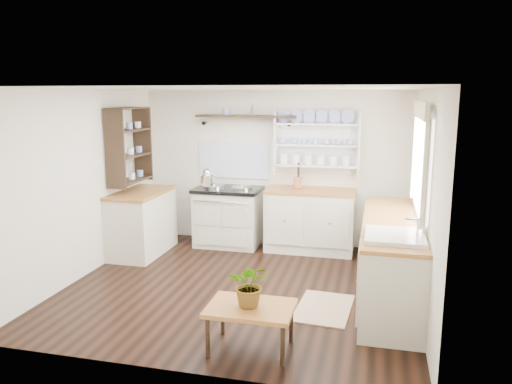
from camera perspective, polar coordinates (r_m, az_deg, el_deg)
floor at (r=6.01m, az=-1.77°, el=-10.74°), size 4.00×3.80×0.01m
wall_back at (r=7.51m, az=2.07°, el=2.78°), size 4.00×0.02×2.30m
wall_right at (r=5.50m, az=18.65°, el=-0.87°), size 0.02×3.80×2.30m
wall_left at (r=6.51m, az=-19.06°, el=0.88°), size 0.02×3.80×2.30m
ceiling at (r=5.58m, az=-1.91°, el=11.75°), size 4.00×3.80×0.01m
window at (r=5.58m, az=18.27°, el=3.63°), size 0.08×1.55×1.22m
aga_cooker at (r=7.48m, az=-3.20°, el=-2.77°), size 0.98×0.68×0.90m
back_cabinets at (r=7.25m, az=6.20°, el=-3.14°), size 1.27×0.63×0.90m
right_cabinets at (r=5.76m, az=15.15°, el=-7.27°), size 0.62×2.43×0.90m
belfast_sink at (r=4.94m, az=15.52°, el=-6.22°), size 0.55×0.60×0.45m
left_cabinets at (r=7.27m, az=-12.89°, el=-3.33°), size 0.62×1.13×0.90m
plate_rack at (r=7.32m, az=7.05°, el=5.69°), size 1.20×0.22×0.90m
high_shelf at (r=7.41m, az=-1.15°, el=8.57°), size 1.50×0.29×0.16m
left_shelving at (r=7.14m, az=-14.28°, el=5.25°), size 0.28×0.80×1.05m
kettle at (r=7.33m, az=-5.62°, el=1.73°), size 0.19×0.19×0.24m
utensil_crock at (r=7.25m, az=4.78°, el=1.12°), size 0.13×0.13×0.15m
center_table at (r=4.51m, az=-0.62°, el=-13.44°), size 0.76×0.54×0.41m
potted_plant at (r=4.41m, az=-0.63°, el=-10.54°), size 0.39×0.35×0.40m
floor_rug at (r=5.48m, az=7.77°, el=-13.01°), size 0.61×0.89×0.02m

